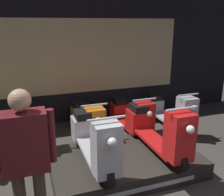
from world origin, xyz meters
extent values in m
cube|color=black|center=(0.00, 3.76, 1.60)|extent=(8.29, 0.08, 3.20)
cube|color=beige|center=(0.00, 3.72, 1.55)|extent=(4.56, 0.01, 1.70)
cube|color=#2D2823|center=(-0.03, 1.30, 0.14)|extent=(2.34, 1.37, 0.27)
cube|color=silver|center=(-0.03, 0.61, 0.12)|extent=(1.63, 0.01, 0.07)
cylinder|color=black|center=(-0.56, 0.62, 0.45)|extent=(0.09, 0.35, 0.35)
cylinder|color=black|center=(-0.56, 1.98, 0.45)|extent=(0.09, 0.35, 0.35)
cube|color=#BCBCC1|center=(-0.56, 1.30, 0.44)|extent=(0.31, 1.25, 0.05)
cube|color=#BCBCC1|center=(-0.56, 0.65, 0.81)|extent=(0.33, 0.31, 0.69)
cube|color=#BCBCC1|center=(-0.56, 1.96, 0.54)|extent=(0.35, 0.37, 0.40)
cube|color=black|center=(-0.56, 1.95, 0.80)|extent=(0.25, 0.33, 0.12)
cylinder|color=silver|center=(-0.56, 0.64, 1.21)|extent=(0.47, 0.03, 0.03)
sphere|color=white|center=(-0.56, 0.43, 1.00)|extent=(0.11, 0.11, 0.11)
cylinder|color=black|center=(0.49, 0.62, 0.45)|extent=(0.09, 0.35, 0.35)
cylinder|color=black|center=(0.49, 1.98, 0.45)|extent=(0.09, 0.35, 0.35)
cube|color=red|center=(0.49, 1.30, 0.44)|extent=(0.31, 1.25, 0.05)
cube|color=red|center=(0.49, 0.65, 0.81)|extent=(0.33, 0.31, 0.69)
cube|color=red|center=(0.49, 1.96, 0.54)|extent=(0.35, 0.37, 0.40)
cube|color=black|center=(0.49, 1.95, 0.80)|extent=(0.25, 0.33, 0.12)
cylinder|color=silver|center=(0.49, 0.64, 1.21)|extent=(0.47, 0.03, 0.03)
sphere|color=white|center=(0.49, 0.43, 1.00)|extent=(0.11, 0.11, 0.11)
cylinder|color=black|center=(-1.29, 1.96, 0.17)|extent=(0.09, 0.35, 0.35)
cylinder|color=black|center=(-1.29, 3.32, 0.17)|extent=(0.09, 0.35, 0.35)
cube|color=beige|center=(-1.29, 2.64, 0.17)|extent=(0.31, 1.25, 0.05)
cube|color=beige|center=(-1.29, 1.98, 0.54)|extent=(0.33, 0.31, 0.69)
cube|color=beige|center=(-1.29, 3.29, 0.27)|extent=(0.35, 0.37, 0.40)
cube|color=black|center=(-1.29, 3.28, 0.53)|extent=(0.25, 0.33, 0.12)
cylinder|color=silver|center=(-1.29, 1.98, 0.94)|extent=(0.47, 0.03, 0.03)
sphere|color=white|center=(-1.29, 1.77, 0.73)|extent=(0.11, 0.11, 0.11)
cylinder|color=black|center=(-0.33, 1.96, 0.17)|extent=(0.09, 0.35, 0.35)
cylinder|color=black|center=(-0.33, 3.32, 0.17)|extent=(0.09, 0.35, 0.35)
cube|color=orange|center=(-0.33, 2.64, 0.17)|extent=(0.31, 1.25, 0.05)
cube|color=orange|center=(-0.33, 1.98, 0.54)|extent=(0.33, 0.31, 0.69)
cube|color=orange|center=(-0.33, 3.29, 0.27)|extent=(0.35, 0.37, 0.40)
cube|color=black|center=(-0.33, 3.28, 0.53)|extent=(0.25, 0.33, 0.12)
cylinder|color=silver|center=(-0.33, 1.98, 0.94)|extent=(0.47, 0.03, 0.03)
sphere|color=white|center=(-0.33, 1.77, 0.73)|extent=(0.11, 0.11, 0.11)
cylinder|color=black|center=(0.63, 1.96, 0.17)|extent=(0.09, 0.35, 0.35)
cylinder|color=black|center=(0.63, 3.32, 0.17)|extent=(0.09, 0.35, 0.35)
cube|color=red|center=(0.63, 2.64, 0.17)|extent=(0.31, 1.25, 0.05)
cube|color=red|center=(0.63, 1.98, 0.54)|extent=(0.33, 0.31, 0.69)
cube|color=red|center=(0.63, 3.29, 0.27)|extent=(0.35, 0.37, 0.40)
cube|color=black|center=(0.63, 3.28, 0.53)|extent=(0.25, 0.33, 0.12)
cylinder|color=silver|center=(0.63, 1.98, 0.94)|extent=(0.47, 0.03, 0.03)
sphere|color=white|center=(0.63, 1.77, 0.73)|extent=(0.11, 0.11, 0.11)
cylinder|color=black|center=(1.59, 1.96, 0.17)|extent=(0.09, 0.35, 0.35)
cylinder|color=black|center=(1.59, 3.32, 0.17)|extent=(0.09, 0.35, 0.35)
cube|color=#BCBCC1|center=(1.59, 2.64, 0.17)|extent=(0.31, 1.25, 0.05)
cube|color=#BCBCC1|center=(1.59, 1.98, 0.54)|extent=(0.33, 0.31, 0.69)
cube|color=#BCBCC1|center=(1.59, 3.29, 0.27)|extent=(0.35, 0.37, 0.40)
cube|color=black|center=(1.59, 3.28, 0.53)|extent=(0.25, 0.33, 0.12)
cylinder|color=silver|center=(1.59, 1.98, 0.94)|extent=(0.47, 0.03, 0.03)
sphere|color=white|center=(1.59, 1.77, 0.73)|extent=(0.11, 0.11, 0.11)
cube|color=#5B191E|center=(-1.49, 0.49, 1.13)|extent=(0.47, 0.26, 0.64)
cylinder|color=#5B191E|center=(-1.21, 0.49, 1.16)|extent=(0.08, 0.08, 0.59)
sphere|color=tan|center=(-1.49, 0.49, 1.58)|extent=(0.22, 0.22, 0.22)
camera|label=1|loc=(-1.42, -1.97, 2.29)|focal=40.00mm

